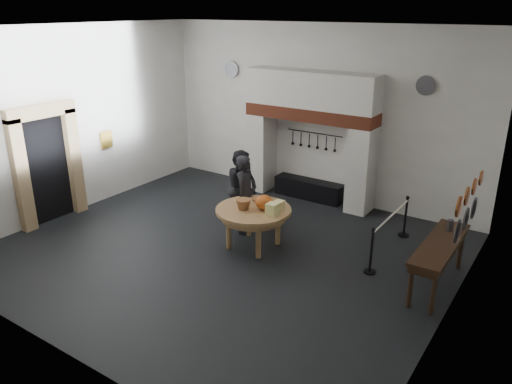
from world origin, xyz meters
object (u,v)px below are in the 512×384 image
Objects in this scene: visitor_far at (242,187)px; side_table at (440,244)px; iron_range at (309,189)px; work_table at (253,210)px; barrier_post_near at (371,252)px; visitor_near at (246,195)px; barrier_post_far at (405,217)px.

visitor_far is 0.81× the size of side_table.
work_table is at bearing -83.05° from iron_range.
work_table reaches higher than iron_range.
work_table is at bearing -172.79° from barrier_post_near.
barrier_post_near is (2.91, -2.90, 0.20)m from iron_range.
visitor_far is at bearing 170.27° from barrier_post_near.
side_table is at bearing -126.85° from visitor_far.
iron_range is 2.11× the size of barrier_post_near.
barrier_post_far is at bearing -63.92° from visitor_near.
visitor_far is 1.98× the size of barrier_post_near.
visitor_near is at bearing 176.37° from barrier_post_near.
barrier_post_far is (-1.19, 1.80, -0.42)m from side_table.
visitor_far is 1.98× the size of barrier_post_far.
visitor_far is 4.68m from side_table.
visitor_far is (-0.95, 0.91, 0.05)m from work_table.
side_table is 2.44× the size of barrier_post_near.
iron_range is 3.29m from work_table.
visitor_far is at bearing 40.63° from visitor_near.
side_table is (4.10, -2.70, 0.62)m from iron_range.
visitor_near is at bearing -149.54° from barrier_post_far.
side_table is at bearing -33.41° from iron_range.
barrier_post_near and barrier_post_far have the same top height.
work_table is at bearing -137.37° from barrier_post_far.
side_table is at bearing -56.64° from barrier_post_far.
barrier_post_far is at bearing 42.63° from work_table.
iron_range is at bearing -7.72° from visitor_near.
visitor_near is at bearing -166.94° from visitor_far.
visitor_near reaches higher than side_table.
work_table is 1.32m from visitor_far.
work_table is 0.88× the size of visitor_near.
side_table is at bearing 7.89° from work_table.
visitor_far is 3.77m from barrier_post_far.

